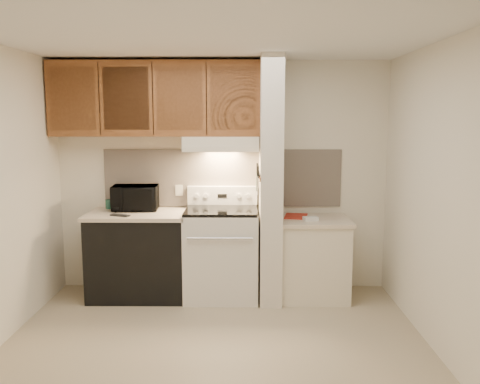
{
  "coord_description": "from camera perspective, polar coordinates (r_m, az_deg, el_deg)",
  "views": [
    {
      "loc": [
        0.25,
        -4.05,
        1.9
      ],
      "look_at": [
        0.2,
        0.75,
        1.19
      ],
      "focal_mm": 38.0,
      "sensor_mm": 36.0,
      "label": 1
    }
  ],
  "objects": [
    {
      "name": "wall_right",
      "position": [
        4.39,
        21.29,
        -0.67
      ],
      "size": [
        0.02,
        3.0,
        2.5
      ],
      "primitive_type": "cube",
      "color": "white",
      "rests_on": "floor"
    },
    {
      "name": "cab_door_b",
      "position": [
        5.36,
        -12.68,
        10.2
      ],
      "size": [
        0.46,
        0.01,
        0.63
      ],
      "primitive_type": "cube",
      "color": "brown",
      "rests_on": "upper_cabinets"
    },
    {
      "name": "cab_door_d",
      "position": [
        5.22,
        -0.76,
        10.45
      ],
      "size": [
        0.46,
        0.01,
        0.63
      ],
      "primitive_type": "cube",
      "color": "brown",
      "rests_on": "upper_cabinets"
    },
    {
      "name": "knife_blade_b",
      "position": [
        5.13,
        2.0,
        0.7
      ],
      "size": [
        0.01,
        0.04,
        0.18
      ],
      "primitive_type": "cube",
      "color": "silver",
      "rests_on": "knife_strip"
    },
    {
      "name": "knife_handle_a",
      "position": [
        5.02,
        2.04,
        2.36
      ],
      "size": [
        0.02,
        0.02,
        0.1
      ],
      "primitive_type": "cylinder",
      "color": "black",
      "rests_on": "knife_strip"
    },
    {
      "name": "right_countertop",
      "position": [
        5.36,
        8.32,
        -3.18
      ],
      "size": [
        0.74,
        0.64,
        0.04
      ],
      "primitive_type": "cube",
      "color": "beige",
      "rests_on": "right_cab_base"
    },
    {
      "name": "oven_mitt",
      "position": [
        5.42,
        1.95,
        1.28
      ],
      "size": [
        0.03,
        0.09,
        0.21
      ],
      "primitive_type": "cube",
      "color": "#63705B",
      "rests_on": "partition_pillar"
    },
    {
      "name": "wall_back",
      "position": [
        5.59,
        -1.97,
        1.75
      ],
      "size": [
        3.6,
        2.5,
        0.02
      ],
      "primitive_type": "cube",
      "rotation": [
        1.57,
        0.0,
        0.0
      ],
      "color": "white",
      "rests_on": "floor"
    },
    {
      "name": "range_knob_left_outer",
      "position": [
        5.54,
        -4.9,
        -0.44
      ],
      "size": [
        0.05,
        0.02,
        0.05
      ],
      "primitive_type": "cylinder",
      "rotation": [
        1.57,
        0.0,
        0.0
      ],
      "color": "silver",
      "rests_on": "range_backguard"
    },
    {
      "name": "cab_door_a",
      "position": [
        5.51,
        -18.29,
        9.93
      ],
      "size": [
        0.46,
        0.01,
        0.63
      ],
      "primitive_type": "cube",
      "color": "brown",
      "rests_on": "upper_cabinets"
    },
    {
      "name": "red_folder",
      "position": [
        5.43,
        6.3,
        -2.72
      ],
      "size": [
        0.28,
        0.35,
        0.01
      ],
      "primitive_type": "cube",
      "rotation": [
        0.0,
        0.0,
        -0.17
      ],
      "color": "#AC2B1C",
      "rests_on": "right_countertop"
    },
    {
      "name": "knife_handle_c",
      "position": [
        5.19,
        1.99,
        2.55
      ],
      "size": [
        0.02,
        0.02,
        0.1
      ],
      "primitive_type": "cylinder",
      "color": "black",
      "rests_on": "knife_strip"
    },
    {
      "name": "range_display",
      "position": [
        5.52,
        -2.0,
        -0.44
      ],
      "size": [
        0.1,
        0.01,
        0.04
      ],
      "primitive_type": "cube",
      "color": "black",
      "rests_on": "range_backguard"
    },
    {
      "name": "dishwasher_front",
      "position": [
        5.53,
        -11.29,
        -7.09
      ],
      "size": [
        1.0,
        0.63,
        0.87
      ],
      "primitive_type": "cube",
      "color": "black",
      "rests_on": "floor"
    },
    {
      "name": "teal_jar",
      "position": [
        5.71,
        -14.43,
        -1.32
      ],
      "size": [
        0.12,
        0.12,
        0.1
      ],
      "primitive_type": "cylinder",
      "rotation": [
        0.0,
        0.0,
        0.36
      ],
      "color": "#21594C",
      "rests_on": "left_countertop"
    },
    {
      "name": "range_body",
      "position": [
        5.41,
        -2.09,
        -7.03
      ],
      "size": [
        0.76,
        0.65,
        0.92
      ],
      "primitive_type": "cube",
      "color": "silver",
      "rests_on": "floor"
    },
    {
      "name": "outlet",
      "position": [
        5.63,
        -6.85,
        0.2
      ],
      "size": [
        0.08,
        0.01,
        0.12
      ],
      "primitive_type": "cube",
      "color": "beige",
      "rests_on": "backsplash"
    },
    {
      "name": "hood_lip",
      "position": [
        5.14,
        -2.2,
        4.85
      ],
      "size": [
        0.78,
        0.04,
        0.06
      ],
      "primitive_type": "cube",
      "color": "beige",
      "rests_on": "range_hood"
    },
    {
      "name": "upper_cabinets",
      "position": [
        5.46,
        -9.46,
        10.25
      ],
      "size": [
        2.18,
        0.33,
        0.77
      ],
      "primitive_type": "cube",
      "color": "brown",
      "rests_on": "wall_back"
    },
    {
      "name": "knife_blade_a",
      "position": [
        5.03,
        2.03,
        0.65
      ],
      "size": [
        0.01,
        0.03,
        0.16
      ],
      "primitive_type": "cube",
      "color": "silver",
      "rests_on": "knife_strip"
    },
    {
      "name": "knife_handle_e",
      "position": [
        5.34,
        1.95,
        2.73
      ],
      "size": [
        0.02,
        0.02,
        0.1
      ],
      "primitive_type": "cylinder",
      "color": "black",
      "rests_on": "knife_strip"
    },
    {
      "name": "white_box",
      "position": [
        5.25,
        7.94,
        -2.99
      ],
      "size": [
        0.16,
        0.13,
        0.04
      ],
      "primitive_type": "cube",
      "rotation": [
        0.0,
        0.0,
        0.24
      ],
      "color": "white",
      "rests_on": "right_countertop"
    },
    {
      "name": "oven_window",
      "position": [
        5.09,
        -2.25,
        -7.54
      ],
      "size": [
        0.5,
        0.01,
        0.3
      ],
      "primitive_type": "cube",
      "color": "black",
      "rests_on": "range_body"
    },
    {
      "name": "left_countertop",
      "position": [
        5.43,
        -11.43,
        -2.46
      ],
      "size": [
        1.04,
        0.67,
        0.04
      ],
      "primitive_type": "cube",
      "color": "beige",
      "rests_on": "dishwasher_front"
    },
    {
      "name": "range_hood",
      "position": [
        5.34,
        -2.09,
        5.47
      ],
      "size": [
        0.78,
        0.44,
        0.15
      ],
      "primitive_type": "cube",
      "color": "beige",
      "rests_on": "upper_cabinets"
    },
    {
      "name": "range_knob_left_inner",
      "position": [
        5.53,
        -3.87,
        -0.44
      ],
      "size": [
        0.05,
        0.02,
        0.05
      ],
      "primitive_type": "cylinder",
      "rotation": [
        1.57,
        0.0,
        0.0
      ],
      "color": "silver",
      "rests_on": "range_backguard"
    },
    {
      "name": "knife_blade_d",
      "position": [
        5.27,
        1.97,
        1.0
      ],
      "size": [
        0.01,
        0.04,
        0.16
      ],
      "primitive_type": "cube",
      "color": "silver",
      "rests_on": "knife_strip"
    },
    {
      "name": "knife_handle_b",
      "position": [
        5.1,
        2.02,
        2.45
      ],
      "size": [
        0.02,
        0.02,
        0.1
      ],
      "primitive_type": "cylinder",
      "color": "black",
      "rests_on": "knife_strip"
    },
    {
      "name": "knife_strip",
      "position": [
        5.19,
        2.12,
        2.0
      ],
      "size": [
        0.02,
        0.42,
        0.04
      ],
      "primitive_type": "cube",
      "color": "black",
      "rests_on": "partition_pillar"
    },
    {
      "name": "backsplash",
      "position": [
        5.58,
        -1.97,
        1.58
      ],
      "size": [
        2.6,
        0.02,
        0.63
      ],
      "primitive_type": "cube",
      "color": "beige",
      "rests_on": "wall_back"
    },
    {
      "name": "range_knob_right_outer",
      "position": [
        5.51,
        0.91,
        -0.45
      ],
      "size": [
        0.05,
        0.02,
        0.05
      ],
      "primitive_type": "cylinder",
      "rotation": [
        1.57,
        0.0,
        0.0
      ],
      "color": "silver",
      "rests_on": "range_backguard"
    },
    {
      "name": "knife_handle_d",
      "position": [
        5.26,
        1.97,
        2.64
      ],
      "size": [
        0.02,
        0.02,
        0.1
      ],
      "primitive_type": "cylinder",
      "color": "black",
      "rests_on": "knife_strip"
    },
    {
      "name": "knife_blade_e",
      "position": [
        5.37,
        1.94,
        1.03
      ],
      "size": [
        0.01,
        0.04,
        0.18
      ],
      "primitive_type": "cube",
      "color": "silver",
      "rests_on": "knife_strip"
    },
    {
      "name": "pillar_trim",
      "position": [
        5.24,
        2.17,
        1.84
      ],
      "size": [
        0.01,
        0.7,
        0.04
      ],
      "primitive_type": "cube",
      "color": "brown",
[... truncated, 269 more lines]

